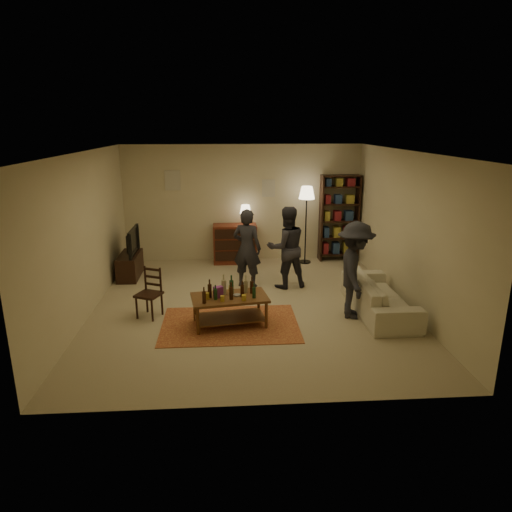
{
  "coord_description": "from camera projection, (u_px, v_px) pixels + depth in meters",
  "views": [
    {
      "loc": [
        -0.42,
        -7.58,
        3.13
      ],
      "look_at": [
        0.11,
        0.1,
        0.9
      ],
      "focal_mm": 32.0,
      "sensor_mm": 36.0,
      "label": 1
    }
  ],
  "objects": [
    {
      "name": "room_shell",
      "position": [
        214.0,
        184.0,
        10.47
      ],
      "size": [
        6.0,
        6.0,
        6.0
      ],
      "color": "beige",
      "rests_on": "ground"
    },
    {
      "name": "bookshelf",
      "position": [
        339.0,
        217.0,
        10.68
      ],
      "size": [
        0.9,
        0.34,
        2.02
      ],
      "color": "black",
      "rests_on": "ground"
    },
    {
      "name": "person_left",
      "position": [
        247.0,
        248.0,
        8.95
      ],
      "size": [
        0.67,
        0.56,
        1.57
      ],
      "primitive_type": "imported",
      "rotation": [
        0.0,
        0.0,
        2.77
      ],
      "color": "#25242B",
      "rests_on": "ground"
    },
    {
      "name": "dresser",
      "position": [
        235.0,
        243.0,
        10.61
      ],
      "size": [
        1.0,
        0.5,
        1.36
      ],
      "color": "brown",
      "rests_on": "ground"
    },
    {
      "name": "rug",
      "position": [
        230.0,
        324.0,
        7.39
      ],
      "size": [
        2.2,
        1.5,
        0.01
      ],
      "primitive_type": "cube",
      "color": "maroon",
      "rests_on": "ground"
    },
    {
      "name": "sofa",
      "position": [
        379.0,
        295.0,
        7.83
      ],
      "size": [
        0.81,
        2.08,
        0.61
      ],
      "primitive_type": "imported",
      "rotation": [
        0.0,
        0.0,
        1.57
      ],
      "color": "beige",
      "rests_on": "ground"
    },
    {
      "name": "tv_stand",
      "position": [
        130.0,
        259.0,
        9.61
      ],
      "size": [
        0.4,
        1.0,
        1.06
      ],
      "color": "black",
      "rests_on": "ground"
    },
    {
      "name": "person_by_sofa",
      "position": [
        355.0,
        270.0,
        7.51
      ],
      "size": [
        0.8,
        1.15,
        1.63
      ],
      "primitive_type": "imported",
      "rotation": [
        0.0,
        0.0,
        1.37
      ],
      "color": "#26262D",
      "rests_on": "ground"
    },
    {
      "name": "floor_lamp",
      "position": [
        307.0,
        198.0,
        10.3
      ],
      "size": [
        0.36,
        0.36,
        1.79
      ],
      "color": "black",
      "rests_on": "ground"
    },
    {
      "name": "dining_chair",
      "position": [
        150.0,
        291.0,
        7.64
      ],
      "size": [
        0.49,
        0.49,
        0.85
      ],
      "rotation": [
        0.0,
        0.0,
        -0.43
      ],
      "color": "black",
      "rests_on": "ground"
    },
    {
      "name": "coffee_table",
      "position": [
        229.0,
        300.0,
        7.28
      ],
      "size": [
        1.28,
        0.83,
        0.83
      ],
      "rotation": [
        0.0,
        0.0,
        0.15
      ],
      "color": "brown",
      "rests_on": "ground"
    },
    {
      "name": "floor",
      "position": [
        250.0,
        306.0,
        8.16
      ],
      "size": [
        6.0,
        6.0,
        0.0
      ],
      "primitive_type": "plane",
      "color": "#C6B793",
      "rests_on": "ground"
    },
    {
      "name": "person_right",
      "position": [
        287.0,
        247.0,
        8.91
      ],
      "size": [
        0.9,
        0.77,
        1.62
      ],
      "primitive_type": "imported",
      "rotation": [
        0.0,
        0.0,
        3.35
      ],
      "color": "#2B2932",
      "rests_on": "ground"
    }
  ]
}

